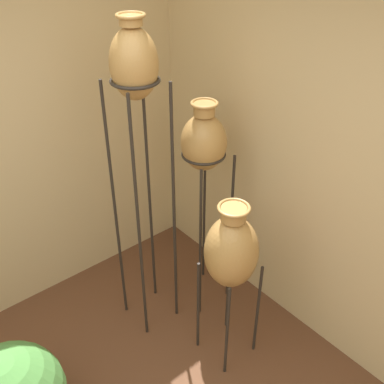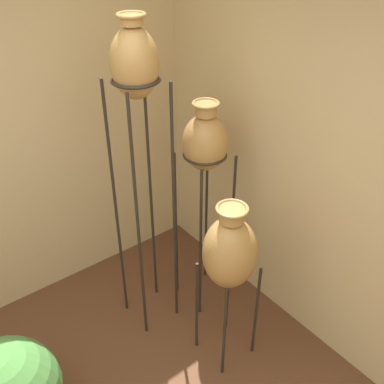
# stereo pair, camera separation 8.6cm
# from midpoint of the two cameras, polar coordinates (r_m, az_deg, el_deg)

# --- Properties ---
(vase_stand_tall) EXTENTS (0.30, 0.30, 2.19)m
(vase_stand_tall) POSITION_cam_midpoint_polar(r_m,az_deg,el_deg) (2.58, -6.21, 14.21)
(vase_stand_tall) COLOR #28231E
(vase_stand_tall) RESTS_ON ground_plane
(vase_stand_medium) EXTENTS (0.31, 0.31, 1.63)m
(vase_stand_medium) POSITION_cam_midpoint_polar(r_m,az_deg,el_deg) (2.95, 2.51, 5.80)
(vase_stand_medium) COLOR #28231E
(vase_stand_medium) RESTS_ON ground_plane
(vase_stand_short) EXTENTS (0.34, 0.34, 1.22)m
(vase_stand_short) POSITION_cam_midpoint_polar(r_m,az_deg,el_deg) (2.76, 5.70, -7.69)
(vase_stand_short) COLOR #28231E
(vase_stand_short) RESTS_ON ground_plane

